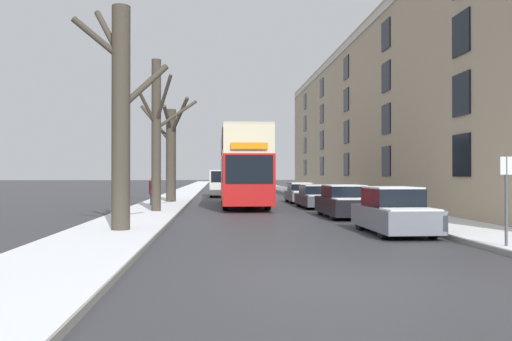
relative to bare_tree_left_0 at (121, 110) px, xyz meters
name	(u,v)px	position (x,y,z in m)	size (l,w,h in m)	color
ground_plane	(356,281)	(5.54, -7.38, -3.95)	(320.00, 320.00, 0.00)	#38383D
sidewalk_left	(190,189)	(-0.22, 45.62, -3.87)	(2.99, 130.00, 0.16)	gray
sidewalk_right	(283,189)	(11.30, 45.62, -3.87)	(2.99, 130.00, 0.16)	gray
terrace_facade_right	(405,120)	(17.29, 20.70, 2.12)	(9.10, 50.25, 12.14)	tan
bare_tree_left_0	(121,110)	(0.00, 0.00, 0.00)	(2.94, 2.22, 7.85)	#423A30
bare_tree_left_1	(157,134)	(0.19, 8.07, -0.09)	(2.67, 3.10, 7.43)	#423A30
bare_tree_left_2	(170,151)	(0.05, 16.46, -0.55)	(3.48, 3.41, 6.68)	#423A30
double_decker_bus	(243,164)	(4.63, 13.80, -1.41)	(2.63, 11.30, 4.51)	red
parked_car_0	(394,212)	(8.72, -0.50, -3.26)	(1.73, 3.90, 1.51)	slate
parked_car_1	(345,202)	(8.72, 5.63, -3.28)	(1.88, 4.26, 1.44)	black
parked_car_2	(316,197)	(8.72, 12.04, -3.34)	(1.82, 4.48, 1.31)	#474C56
parked_car_3	(301,193)	(8.72, 17.18, -3.33)	(1.80, 3.95, 1.35)	slate
oncoming_van	(222,182)	(3.45, 26.77, -2.72)	(1.97, 5.39, 2.27)	white
pedestrian_left_sidewalk	(152,191)	(-0.56, 12.24, -2.99)	(0.38, 0.38, 1.75)	navy
street_sign_post	(506,196)	(10.11, -4.46, -2.58)	(0.32, 0.07, 2.37)	#4C4F54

